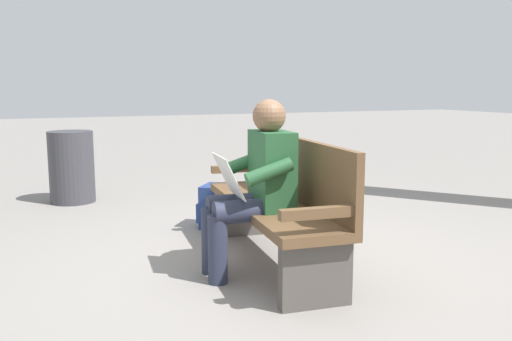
# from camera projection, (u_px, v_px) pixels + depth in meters

# --- Properties ---
(ground_plane) EXTENTS (40.00, 40.00, 0.00)m
(ground_plane) POSITION_uv_depth(u_px,v_px,m) (271.00, 264.00, 3.88)
(ground_plane) COLOR gray
(bench_near) EXTENTS (1.84, 0.69, 0.90)m
(bench_near) POSITION_uv_depth(u_px,v_px,m) (281.00, 201.00, 3.83)
(bench_near) COLOR brown
(bench_near) RESTS_ON ground
(person_seated) EXTENTS (0.60, 0.60, 1.18)m
(person_seated) POSITION_uv_depth(u_px,v_px,m) (256.00, 183.00, 3.58)
(person_seated) COLOR #23512D
(person_seated) RESTS_ON ground
(backpack) EXTENTS (0.36, 0.35, 0.38)m
(backpack) POSITION_uv_depth(u_px,v_px,m) (214.00, 206.00, 4.88)
(backpack) COLOR navy
(backpack) RESTS_ON ground
(trash_bin) EXTENTS (0.48, 0.48, 0.78)m
(trash_bin) POSITION_uv_depth(u_px,v_px,m) (72.00, 167.00, 5.90)
(trash_bin) COLOR #38383D
(trash_bin) RESTS_ON ground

